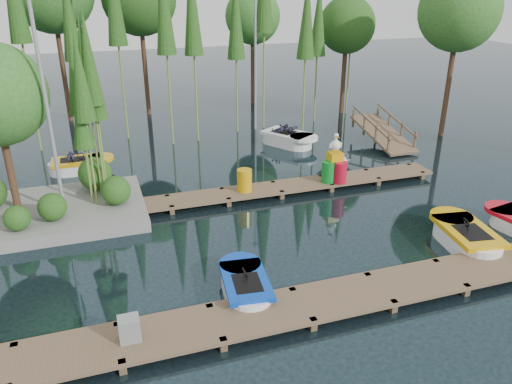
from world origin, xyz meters
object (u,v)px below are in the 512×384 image
object	(u,v)px
island	(25,126)
yellow_barrel	(244,180)
utility_cabinet	(129,329)
boat_yellow_far	(80,165)
boat_blue	(245,287)
drum_cluster	(335,167)

from	to	relation	value
island	yellow_barrel	size ratio (longest dim) A/B	8.21
utility_cabinet	boat_yellow_far	bearing A→B (deg)	94.54
boat_yellow_far	yellow_barrel	size ratio (longest dim) A/B	3.22
island	boat_blue	bearing A→B (deg)	-51.70
island	utility_cabinet	world-z (taller)	island
boat_yellow_far	yellow_barrel	xyz separation A→B (m)	(5.73, -4.81, 0.43)
utility_cabinet	yellow_barrel	size ratio (longest dim) A/B	0.68
island	boat_yellow_far	distance (m)	5.13
boat_blue	boat_yellow_far	xyz separation A→B (m)	(-3.93, 10.64, 0.04)
boat_blue	utility_cabinet	xyz separation A→B (m)	(-2.99, -1.17, 0.34)
boat_yellow_far	drum_cluster	distance (m)	10.58
boat_blue	boat_yellow_far	size ratio (longest dim) A/B	0.98
boat_blue	utility_cabinet	distance (m)	3.23
utility_cabinet	drum_cluster	bearing A→B (deg)	39.24
island	drum_cluster	world-z (taller)	island
island	utility_cabinet	distance (m)	8.51
boat_yellow_far	island	bearing A→B (deg)	-88.23
yellow_barrel	drum_cluster	bearing A→B (deg)	-2.39
island	drum_cluster	distance (m)	10.92
boat_yellow_far	yellow_barrel	bearing A→B (deg)	-20.38
utility_cabinet	yellow_barrel	xyz separation A→B (m)	(4.79, 7.00, 0.13)
yellow_barrel	drum_cluster	xyz separation A→B (m)	(3.60, -0.15, 0.14)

